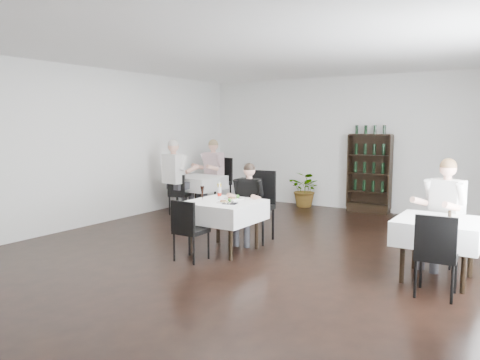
{
  "coord_description": "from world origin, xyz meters",
  "views": [
    {
      "loc": [
        3.66,
        -5.77,
        1.93
      ],
      "look_at": [
        -0.13,
        0.2,
        1.08
      ],
      "focal_mm": 35.0,
      "sensor_mm": 36.0,
      "label": 1
    }
  ],
  "objects_px": {
    "potted_tree": "(306,189)",
    "diner_main": "(248,197)",
    "wine_shelf": "(369,174)",
    "main_table": "(224,211)"
  },
  "relations": [
    {
      "from": "potted_tree",
      "to": "diner_main",
      "type": "relative_size",
      "value": 0.63
    },
    {
      "from": "wine_shelf",
      "to": "main_table",
      "type": "distance_m",
      "value": 4.41
    },
    {
      "from": "potted_tree",
      "to": "main_table",
      "type": "bearing_deg",
      "value": -82.57
    },
    {
      "from": "wine_shelf",
      "to": "diner_main",
      "type": "distance_m",
      "value": 3.82
    },
    {
      "from": "wine_shelf",
      "to": "diner_main",
      "type": "relative_size",
      "value": 1.34
    },
    {
      "from": "potted_tree",
      "to": "diner_main",
      "type": "height_order",
      "value": "diner_main"
    },
    {
      "from": "potted_tree",
      "to": "diner_main",
      "type": "distance_m",
      "value": 3.68
    },
    {
      "from": "main_table",
      "to": "wine_shelf",
      "type": "bearing_deg",
      "value": 78.22
    },
    {
      "from": "wine_shelf",
      "to": "potted_tree",
      "type": "bearing_deg",
      "value": -175.48
    },
    {
      "from": "potted_tree",
      "to": "diner_main",
      "type": "bearing_deg",
      "value": -80.36
    }
  ]
}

